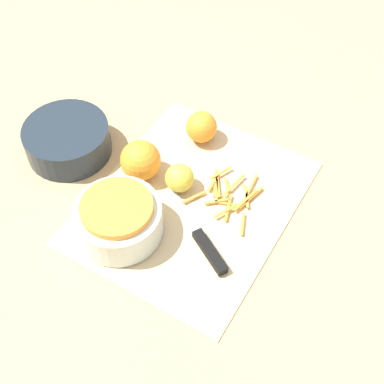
{
  "coord_description": "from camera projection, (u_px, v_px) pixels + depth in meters",
  "views": [
    {
      "loc": [
        -0.55,
        -0.33,
        0.86
      ],
      "look_at": [
        0.0,
        0.0,
        0.04
      ],
      "focal_mm": 50.0,
      "sensor_mm": 36.0,
      "label": 1
    }
  ],
  "objects": [
    {
      "name": "lemon",
      "position": [
        180.0,
        178.0,
        1.07
      ],
      "size": [
        0.06,
        0.06,
        0.06
      ],
      "color": "gold",
      "rests_on": "cutting_board"
    },
    {
      "name": "cutting_board",
      "position": [
        192.0,
        202.0,
        1.08
      ],
      "size": [
        0.46,
        0.38,
        0.01
      ],
      "color": "#CCB284",
      "rests_on": "ground_plane"
    },
    {
      "name": "orange_right",
      "position": [
        141.0,
        160.0,
        1.09
      ],
      "size": [
        0.08,
        0.08,
        0.08
      ],
      "color": "orange",
      "rests_on": "cutting_board"
    },
    {
      "name": "ground_plane",
      "position": [
        192.0,
        203.0,
        1.08
      ],
      "size": [
        4.0,
        4.0,
        0.0
      ],
      "primitive_type": "plane",
      "color": "tan"
    },
    {
      "name": "knife",
      "position": [
        204.0,
        243.0,
        1.01
      ],
      "size": [
        0.13,
        0.2,
        0.02
      ],
      "rotation": [
        0.0,
        0.0,
        1.04
      ],
      "color": "black",
      "rests_on": "cutting_board"
    },
    {
      "name": "peel_pile",
      "position": [
        229.0,
        194.0,
        1.08
      ],
      "size": [
        0.15,
        0.14,
        0.01
      ],
      "color": "orange",
      "rests_on": "cutting_board"
    },
    {
      "name": "orange_left",
      "position": [
        201.0,
        127.0,
        1.15
      ],
      "size": [
        0.07,
        0.07,
        0.07
      ],
      "color": "orange",
      "rests_on": "cutting_board"
    },
    {
      "name": "bowl_speckled",
      "position": [
        118.0,
        219.0,
        1.0
      ],
      "size": [
        0.17,
        0.17,
        0.08
      ],
      "color": "silver",
      "rests_on": "cutting_board"
    },
    {
      "name": "bowl_dark",
      "position": [
        68.0,
        140.0,
        1.14
      ],
      "size": [
        0.18,
        0.18,
        0.07
      ],
      "color": "#1E2833",
      "rests_on": "ground_plane"
    }
  ]
}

